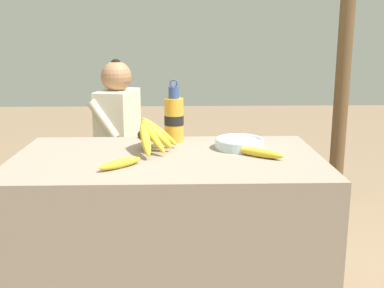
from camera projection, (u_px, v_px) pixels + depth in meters
market_counter at (168, 235)px, 2.10m from camera, size 1.29×0.76×0.71m
banana_bunch_ripe at (152, 134)px, 2.10m from camera, size 0.19×0.37×0.16m
serving_bowl at (239, 143)px, 2.14m from camera, size 0.22×0.22×0.05m
water_bottle at (174, 118)px, 2.26m from camera, size 0.09×0.09×0.29m
loose_banana_front at (120, 163)px, 1.84m from camera, size 0.17×0.16×0.04m
loose_banana_side at (261, 153)px, 1.99m from camera, size 0.19×0.15×0.04m
wooden_bench at (150, 167)px, 3.19m from camera, size 1.68×0.32×0.41m
seated_vendor at (111, 129)px, 3.10m from camera, size 0.45×0.42×1.05m
banana_bunch_green at (225, 149)px, 3.17m from camera, size 0.19×0.31×0.12m
support_post_far at (345, 45)px, 3.28m from camera, size 0.10×0.10×2.26m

